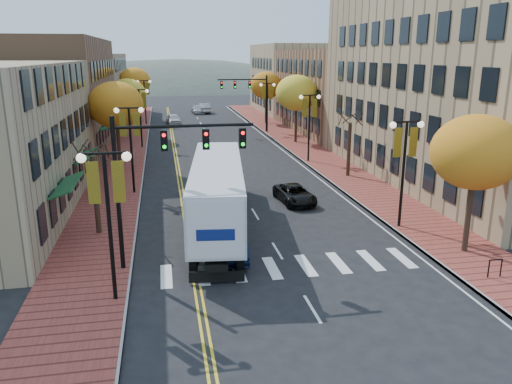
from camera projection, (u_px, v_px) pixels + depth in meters
name	position (u px, v px, depth m)	size (l,w,h in m)	color
ground	(299.00, 286.00, 21.13)	(200.00, 200.00, 0.00)	black
sidewalk_left	(127.00, 151.00, 50.27)	(4.00, 85.00, 0.15)	brown
sidewalk_right	(299.00, 145.00, 53.49)	(4.00, 85.00, 0.15)	brown
building_left_mid	(44.00, 94.00, 50.71)	(12.00, 24.00, 11.00)	brown
building_left_far	(81.00, 87.00, 74.58)	(12.00, 26.00, 9.50)	#9E8966
building_right_near	(481.00, 81.00, 37.57)	(15.00, 28.00, 15.00)	#997F5B
building_right_mid	(353.00, 91.00, 62.86)	(15.00, 24.00, 10.00)	brown
building_right_far	(304.00, 78.00, 83.55)	(15.00, 20.00, 11.00)	#9E8966
tree_left_a	(96.00, 195.00, 26.49)	(0.28, 0.28, 4.20)	#382619
tree_left_b	(116.00, 105.00, 40.79)	(4.48, 4.48, 7.21)	#382619
tree_left_c	(128.00, 95.00, 56.04)	(4.16, 4.16, 6.69)	#382619
tree_left_d	(135.00, 81.00, 72.94)	(4.61, 4.61, 7.42)	#382619
tree_right_a	(476.00, 152.00, 23.27)	(4.16, 4.16, 6.69)	#382619
tree_right_b	(349.00, 149.00, 39.17)	(0.28, 0.28, 4.20)	#382619
tree_right_c	(296.00, 93.00, 53.47)	(4.48, 4.48, 7.21)	#382619
tree_right_d	(266.00, 85.00, 68.66)	(4.35, 4.35, 7.00)	#382619
lamp_left_a	(107.00, 198.00, 18.64)	(1.96, 0.36, 6.05)	black
lamp_left_b	(130.00, 133.00, 33.79)	(1.96, 0.36, 6.05)	black
lamp_left_c	(140.00, 107.00, 50.83)	(1.96, 0.36, 6.05)	black
lamp_left_d	(145.00, 93.00, 67.87)	(1.96, 0.36, 6.05)	black
lamp_right_a	(405.00, 153.00, 27.00)	(1.96, 0.36, 6.05)	black
lamp_right_b	(309.00, 115.00, 44.04)	(1.96, 0.36, 6.05)	black
lamp_right_c	(267.00, 98.00, 61.08)	(1.96, 0.36, 6.05)	black
traffic_mast_near	(161.00, 163.00, 21.67)	(6.10, 0.35, 7.00)	black
traffic_mast_far	(251.00, 93.00, 60.55)	(6.10, 0.34, 7.00)	black
semi_truck	(218.00, 187.00, 27.80)	(4.43, 16.01, 3.95)	black
navy_sedan	(229.00, 239.00, 24.31)	(1.65, 4.74, 1.56)	#0D1934
black_suv	(295.00, 194.00, 32.81)	(1.94, 4.21, 1.17)	black
car_far_white	(174.00, 119.00, 69.34)	(1.69, 4.21, 1.44)	silver
car_far_silver	(198.00, 110.00, 81.72)	(1.79, 4.41, 1.28)	#9FA0A7
car_far_oncoming	(204.00, 108.00, 82.54)	(1.68, 4.82, 1.59)	#ACABB3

